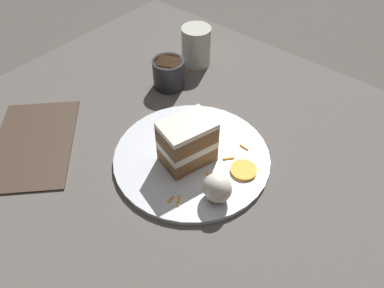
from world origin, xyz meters
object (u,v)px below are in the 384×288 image
Objects in this scene: plate at (192,157)px; drinking_glass at (196,48)px; cake_slice at (188,140)px; menu_card at (34,143)px; cream_dollop at (217,188)px; coffee_mug at (169,72)px; orange_garnish at (244,170)px.

drinking_glass reaches higher than plate.
cake_slice is at bearing 126.88° from drinking_glass.
drinking_glass is 0.39× the size of menu_card.
cream_dollop is (-0.10, 0.05, 0.03)m from plate.
drinking_glass is (0.21, -0.27, 0.04)m from plate.
coffee_mug is (-0.01, 0.12, -0.00)m from drinking_glass.
coffee_mug is at bearing -34.03° from cream_dollop.
plate is at bearing -12.91° from menu_card.
cake_slice is 2.02× the size of cream_dollop.
plate is 2.75× the size of cake_slice.
menu_card is (0.38, 0.13, -0.04)m from cream_dollop.
cake_slice is at bearing 21.23° from orange_garnish.
cake_slice is 1.13× the size of drinking_glass.
orange_garnish is (-0.10, -0.03, 0.01)m from plate.
cake_slice is 0.35m from drinking_glass.
cream_dollop reaches higher than menu_card.
cake_slice is (0.00, 0.01, 0.05)m from plate.
drinking_glass is (0.31, -0.24, 0.03)m from orange_garnish.
plate is 5.54× the size of cream_dollop.
drinking_glass is (0.21, -0.28, -0.02)m from cake_slice.
orange_garnish is at bearing -162.25° from plate.
cream_dollop is 0.44m from drinking_glass.
orange_garnish is at bearing 158.38° from coffee_mug.
menu_card is at bearing 81.12° from drinking_glass.
menu_card is (0.07, 0.45, -0.04)m from drinking_glass.
coffee_mug is 0.30× the size of menu_card.
cream_dollop is 0.36m from coffee_mug.
drinking_glass is 0.12m from coffee_mug.
coffee_mug is at bearing -37.28° from plate.
orange_garnish is at bearing -91.43° from cream_dollop.
menu_card is (0.28, 0.17, -0.06)m from cake_slice.
plate is 0.12m from cream_dollop.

